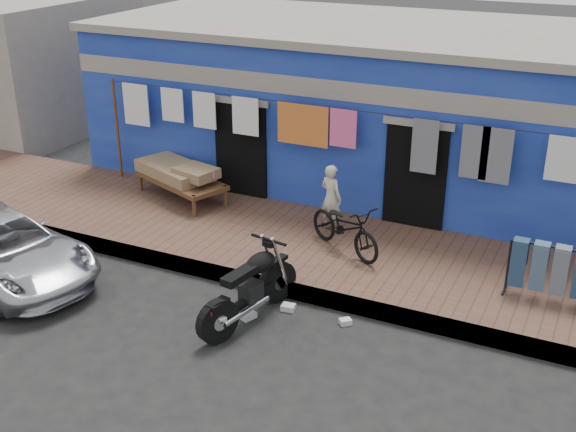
# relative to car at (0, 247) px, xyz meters

# --- Properties ---
(ground) EXTENTS (80.00, 80.00, 0.00)m
(ground) POSITION_rel_car_xyz_m (4.24, -0.16, -0.53)
(ground) COLOR black
(ground) RESTS_ON ground
(sidewalk) EXTENTS (28.00, 3.00, 0.25)m
(sidewalk) POSITION_rel_car_xyz_m (4.24, 2.84, -0.41)
(sidewalk) COLOR brown
(sidewalk) RESTS_ON ground
(curb) EXTENTS (28.00, 0.10, 0.25)m
(curb) POSITION_rel_car_xyz_m (4.24, 1.39, -0.41)
(curb) COLOR gray
(curb) RESTS_ON ground
(building) EXTENTS (12.20, 5.20, 3.36)m
(building) POSITION_rel_car_xyz_m (4.23, 6.83, 1.15)
(building) COLOR #172E97
(building) RESTS_ON ground
(neighbor_left) EXTENTS (6.00, 5.00, 3.40)m
(neighbor_left) POSITION_rel_car_xyz_m (-6.76, 6.84, 1.17)
(neighbor_left) COLOR #9E9384
(neighbor_left) RESTS_ON ground
(clothesline) EXTENTS (10.06, 0.06, 2.10)m
(clothesline) POSITION_rel_car_xyz_m (3.91, 4.09, 1.28)
(clothesline) COLOR brown
(clothesline) RESTS_ON sidewalk
(car) EXTENTS (4.10, 2.61, 1.07)m
(car) POSITION_rel_car_xyz_m (0.00, 0.00, 0.00)
(car) COLOR silver
(car) RESTS_ON ground
(seated_person) EXTENTS (0.51, 0.42, 1.21)m
(seated_person) POSITION_rel_car_xyz_m (4.28, 3.50, 0.32)
(seated_person) COLOR beige
(seated_person) RESTS_ON sidewalk
(bicycle) EXTENTS (1.71, 1.29, 1.06)m
(bicycle) POSITION_rel_car_xyz_m (4.83, 2.80, 0.24)
(bicycle) COLOR black
(bicycle) RESTS_ON sidewalk
(motorcycle) EXTENTS (1.20, 1.95, 1.13)m
(motorcycle) POSITION_rel_car_xyz_m (4.23, 0.54, 0.03)
(motorcycle) COLOR black
(motorcycle) RESTS_ON ground
(charpoy) EXTENTS (2.73, 2.38, 0.69)m
(charpoy) POSITION_rel_car_xyz_m (1.07, 3.62, 0.06)
(charpoy) COLOR brown
(charpoy) RESTS_ON sidewalk
(jeans_rack) EXTENTS (1.84, 0.38, 0.88)m
(jeans_rack) POSITION_rel_car_xyz_m (8.37, 2.63, 0.16)
(jeans_rack) COLOR black
(jeans_rack) RESTS_ON sidewalk
(litter_a) EXTENTS (0.22, 0.18, 0.09)m
(litter_a) POSITION_rel_car_xyz_m (4.62, 1.04, -0.49)
(litter_a) COLOR silver
(litter_a) RESTS_ON ground
(litter_b) EXTENTS (0.20, 0.20, 0.08)m
(litter_b) POSITION_rel_car_xyz_m (5.54, 1.04, -0.49)
(litter_b) COLOR silver
(litter_b) RESTS_ON ground
(litter_c) EXTENTS (0.25, 0.27, 0.09)m
(litter_c) POSITION_rel_car_xyz_m (4.18, 0.58, -0.49)
(litter_c) COLOR silver
(litter_c) RESTS_ON ground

